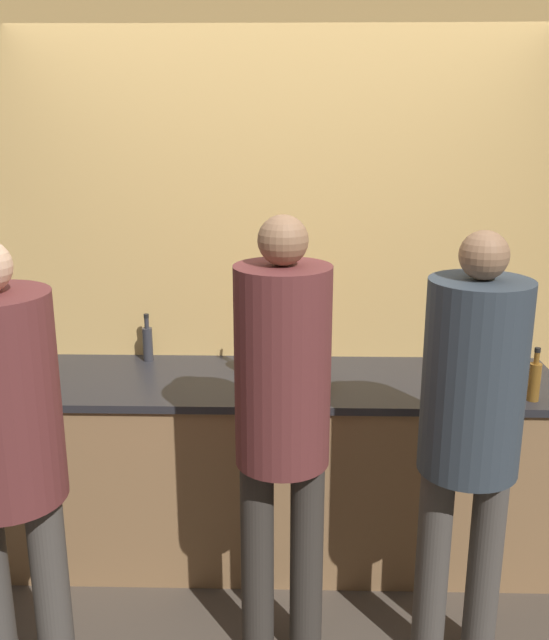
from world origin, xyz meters
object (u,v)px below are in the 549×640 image
Objects in this scene: person_right at (471,416)px; utensil_crock at (247,358)px; cup_blue at (37,384)px; person_left at (4,436)px; fruit_bowl at (294,377)px; bottle_dark at (148,342)px; bottle_amber at (534,380)px; person_center at (282,408)px.

person_right reaches higher than utensil_crock.
cup_blue is (-1.78, 0.48, -0.08)m from person_right.
person_left is 1.29m from fruit_bowl.
bottle_dark is 2.35× the size of cup_blue.
person_left reaches higher than bottle_amber.
person_right is 1.84m from cup_blue.
person_center is 17.19× the size of cup_blue.
person_left is at bearing -165.08° from person_center.
person_center reaches higher than bottle_dark.
person_center reaches higher than fruit_bowl.
cup_blue is (-0.40, -0.47, -0.04)m from bottle_dark.
fruit_bowl is at bearing 173.39° from bottle_amber.
fruit_bowl is 0.32m from utensil_crock.
bottle_amber is (1.03, -0.12, 0.04)m from fruit_bowl.
bottle_amber is at bearing -15.17° from utensil_crock.
cup_blue is at bearing 164.74° from person_right.
fruit_bowl is 1.29× the size of bottle_dark.
bottle_amber is (0.39, 0.47, -0.04)m from person_right.
person_left is 7.13× the size of bottle_dark.
fruit_bowl is 1.31× the size of bottle_amber.
fruit_bowl is 3.04× the size of cup_blue.
cup_blue is (-0.91, -0.33, -0.01)m from utensil_crock.
bottle_amber is (1.26, -0.34, 0.03)m from utensil_crock.
fruit_bowl is (0.98, 0.84, -0.10)m from person_left.
bottle_dark is at bearing 154.09° from fruit_bowl.
bottle_dark is at bearing 49.32° from cup_blue.
utensil_crock reaches higher than fruit_bowl.
utensil_crock is at bearing 20.03° from cup_blue.
utensil_crock reaches higher than bottle_amber.
person_right is 7.12× the size of bottle_dark.
utensil_crock is at bearing 102.48° from person_center.
person_center is 1.03× the size of person_right.
utensil_crock is (0.76, 1.06, -0.08)m from person_left.
person_center is 6.35× the size of utensil_crock.
utensil_crock is 2.71× the size of cup_blue.
cup_blue is at bearing 101.75° from person_left.
bottle_amber is 0.99× the size of bottle_dark.
bottle_amber reaches higher than fruit_bowl.
fruit_bowl is at bearing 85.53° from person_center.
person_left reaches higher than person_right.
person_right reaches higher than bottle_dark.
bottle_dark is (-0.73, 0.36, 0.05)m from fruit_bowl.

